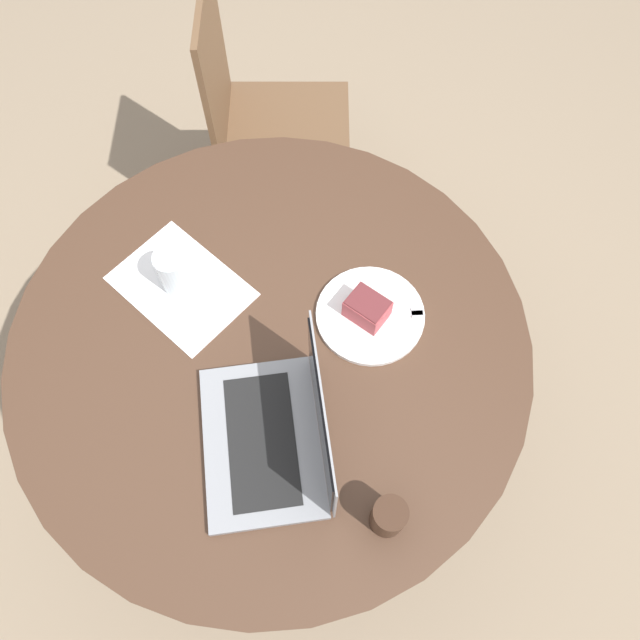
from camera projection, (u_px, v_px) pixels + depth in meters
The scene contains 10 objects.
ground_plane at pixel (286, 432), 2.08m from camera, with size 12.00×12.00×0.00m, color gray.
dining_table at pixel (274, 368), 1.55m from camera, with size 1.17×1.17×0.76m.
chair at pixel (263, 123), 2.04m from camera, with size 0.58×0.58×0.94m.
paper_document at pixel (181, 286), 1.45m from camera, with size 0.35×0.29×0.00m.
plate at pixel (370, 315), 1.41m from camera, with size 0.25×0.25×0.01m.
cake_slice at pixel (367, 308), 1.38m from camera, with size 0.11×0.10×0.06m.
fork at pixel (394, 314), 1.40m from camera, with size 0.10×0.16×0.00m.
coffee_glass at pixel (389, 516), 1.18m from camera, with size 0.07×0.07×0.10m.
water_glass at pixel (175, 271), 1.40m from camera, with size 0.08×0.08×0.12m.
laptop at pixel (277, 435), 1.25m from camera, with size 0.41×0.36×0.24m.
Camera 1 is at (0.54, -0.20, 2.03)m, focal length 35.00 mm.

